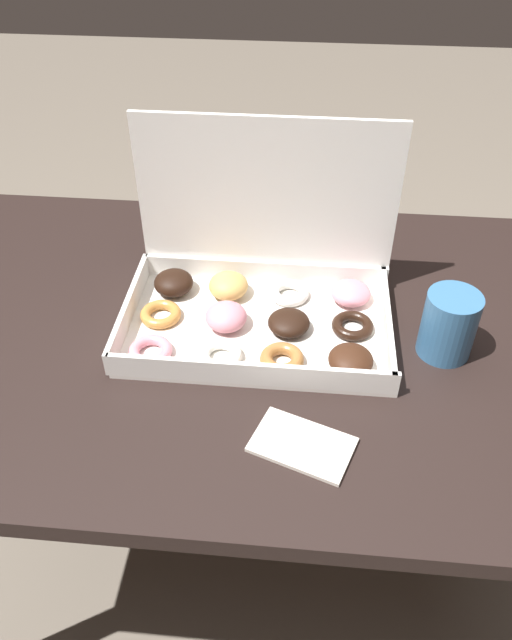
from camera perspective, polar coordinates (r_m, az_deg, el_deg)
ground_plane at (r=1.58m, az=0.21°, el=-21.22°), size 8.00×8.00×0.00m
dining_table at (r=1.06m, az=0.28°, el=-4.84°), size 1.24×0.75×0.74m
donut_box at (r=0.98m, az=0.22°, el=3.04°), size 0.41×0.26×0.30m
coffee_mug at (r=0.96m, az=17.23°, el=-0.34°), size 0.08×0.08×0.10m
paper_napkin at (r=0.83m, az=4.25°, el=-11.31°), size 0.15×0.12×0.01m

